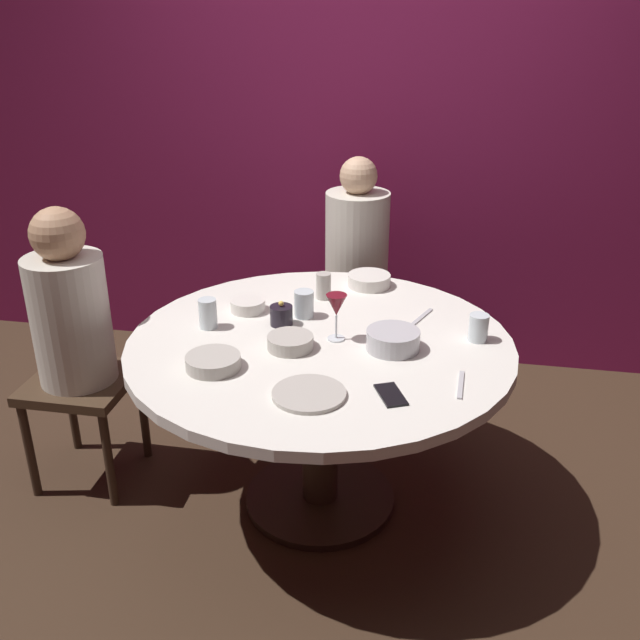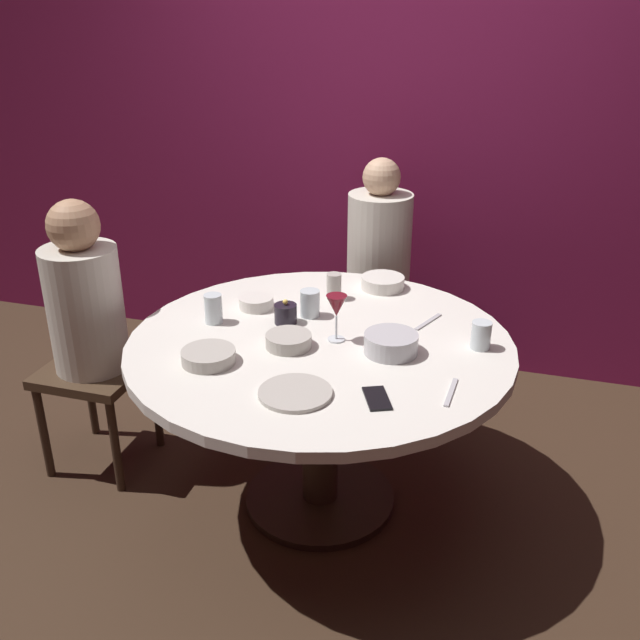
# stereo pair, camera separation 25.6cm
# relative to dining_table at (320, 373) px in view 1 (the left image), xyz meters

# --- Properties ---
(ground_plane) EXTENTS (8.00, 8.00, 0.00)m
(ground_plane) POSITION_rel_dining_table_xyz_m (0.00, 0.00, -0.59)
(ground_plane) COLOR #382619
(back_wall) EXTENTS (6.00, 0.10, 2.60)m
(back_wall) POSITION_rel_dining_table_xyz_m (0.00, 1.42, 0.71)
(back_wall) COLOR maroon
(back_wall) RESTS_ON ground
(dining_table) EXTENTS (1.41, 1.41, 0.73)m
(dining_table) POSITION_rel_dining_table_xyz_m (0.00, 0.00, 0.00)
(dining_table) COLOR silver
(dining_table) RESTS_ON ground
(seated_diner_left) EXTENTS (0.40, 0.40, 1.18)m
(seated_diner_left) POSITION_rel_dining_table_xyz_m (-0.98, 0.00, 0.14)
(seated_diner_left) COLOR #3F2D1E
(seated_diner_left) RESTS_ON ground
(seated_diner_back) EXTENTS (0.40, 0.40, 1.20)m
(seated_diner_back) POSITION_rel_dining_table_xyz_m (0.00, 1.00, 0.14)
(seated_diner_back) COLOR #3F2D1E
(seated_diner_back) RESTS_ON ground
(candle_holder) EXTENTS (0.09, 0.09, 0.10)m
(candle_holder) POSITION_rel_dining_table_xyz_m (-0.17, 0.11, 0.18)
(candle_holder) COLOR black
(candle_holder) RESTS_ON dining_table
(wine_glass) EXTENTS (0.08, 0.08, 0.18)m
(wine_glass) POSITION_rel_dining_table_xyz_m (0.06, 0.02, 0.27)
(wine_glass) COLOR silver
(wine_glass) RESTS_ON dining_table
(dinner_plate) EXTENTS (0.24, 0.24, 0.01)m
(dinner_plate) POSITION_rel_dining_table_xyz_m (0.04, -0.40, 0.15)
(dinner_plate) COLOR #B2ADA3
(dinner_plate) RESTS_ON dining_table
(cell_phone) EXTENTS (0.12, 0.16, 0.01)m
(cell_phone) POSITION_rel_dining_table_xyz_m (0.29, -0.35, 0.14)
(cell_phone) COLOR black
(cell_phone) RESTS_ON dining_table
(bowl_serving_large) EXTENTS (0.19, 0.19, 0.07)m
(bowl_serving_large) POSITION_rel_dining_table_xyz_m (0.27, -0.02, 0.18)
(bowl_serving_large) COLOR #B7B7BC
(bowl_serving_large) RESTS_ON dining_table
(bowl_salad_center) EXTENTS (0.14, 0.14, 0.05)m
(bowl_salad_center) POSITION_rel_dining_table_xyz_m (-0.33, 0.21, 0.16)
(bowl_salad_center) COLOR silver
(bowl_salad_center) RESTS_ON dining_table
(bowl_small_white) EXTENTS (0.17, 0.17, 0.05)m
(bowl_small_white) POSITION_rel_dining_table_xyz_m (-0.09, -0.08, 0.16)
(bowl_small_white) COLOR #B2ADA3
(bowl_small_white) RESTS_ON dining_table
(bowl_sauce_side) EXTENTS (0.19, 0.19, 0.05)m
(bowl_sauce_side) POSITION_rel_dining_table_xyz_m (-0.32, -0.28, 0.16)
(bowl_sauce_side) COLOR #B2ADA3
(bowl_sauce_side) RESTS_ON dining_table
(bowl_rice_portion) EXTENTS (0.18, 0.18, 0.05)m
(bowl_rice_portion) POSITION_rel_dining_table_xyz_m (0.11, 0.56, 0.17)
(bowl_rice_portion) COLOR silver
(bowl_rice_portion) RESTS_ON dining_table
(cup_near_candle) EXTENTS (0.06, 0.06, 0.11)m
(cup_near_candle) POSITION_rel_dining_table_xyz_m (-0.06, 0.39, 0.19)
(cup_near_candle) COLOR #B2ADA3
(cup_near_candle) RESTS_ON dining_table
(cup_by_left_diner) EXTENTS (0.07, 0.07, 0.10)m
(cup_by_left_diner) POSITION_rel_dining_table_xyz_m (0.57, 0.10, 0.19)
(cup_by_left_diner) COLOR silver
(cup_by_left_diner) RESTS_ON dining_table
(cup_by_right_diner) EXTENTS (0.07, 0.07, 0.11)m
(cup_by_right_diner) POSITION_rel_dining_table_xyz_m (-0.43, 0.03, 0.20)
(cup_by_right_diner) COLOR silver
(cup_by_right_diner) RESTS_ON dining_table
(cup_center_front) EXTENTS (0.08, 0.08, 0.11)m
(cup_center_front) POSITION_rel_dining_table_xyz_m (-0.10, 0.19, 0.19)
(cup_center_front) COLOR silver
(cup_center_front) RESTS_ON dining_table
(fork_near_plate) EXTENTS (0.08, 0.17, 0.01)m
(fork_near_plate) POSITION_rel_dining_table_xyz_m (0.36, 0.27, 0.14)
(fork_near_plate) COLOR #B7B7BC
(fork_near_plate) RESTS_ON dining_table
(knife_near_plate) EXTENTS (0.02, 0.18, 0.01)m
(knife_near_plate) POSITION_rel_dining_table_xyz_m (0.51, -0.25, 0.14)
(knife_near_plate) COLOR #B7B7BC
(knife_near_plate) RESTS_ON dining_table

